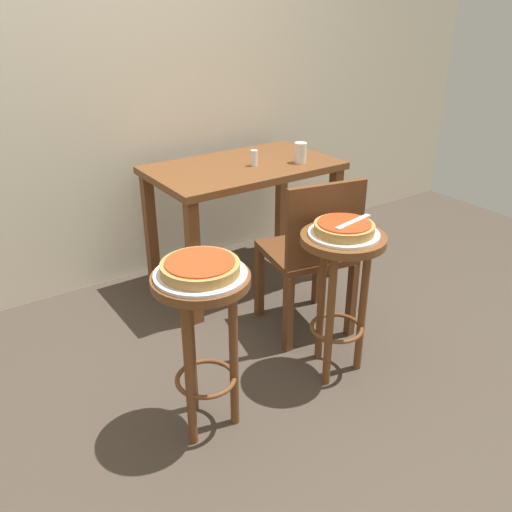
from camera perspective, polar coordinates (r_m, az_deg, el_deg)
ground_plane at (r=2.34m, az=0.87°, el=-17.86°), size 6.00×6.00×0.00m
back_wall at (r=3.18m, az=-17.87°, el=22.70°), size 6.00×0.10×3.00m
stool_foreground at (r=2.39m, az=8.91°, el=-1.92°), size 0.37×0.37×0.70m
serving_plate_foreground at (r=2.31m, az=9.24°, el=2.33°), size 0.30×0.30×0.01m
pizza_foreground at (r=2.30m, az=9.29°, el=2.97°), size 0.26×0.26×0.05m
stool_middle at (r=2.06m, az=-5.64°, el=-6.67°), size 0.37×0.37×0.70m
serving_plate_middle at (r=1.96m, az=-5.88°, el=-1.91°), size 0.34×0.34×0.01m
pizza_middle at (r=1.95m, az=-5.92°, el=-1.17°), size 0.29×0.29×0.05m
dining_table at (r=3.17m, az=-1.38°, el=7.55°), size 1.07×0.63×0.74m
cup_near_edge at (r=3.16m, az=4.71°, el=10.81°), size 0.07×0.07×0.12m
condiment_shaker at (r=3.10m, az=-0.21°, el=10.31°), size 0.04×0.04×0.09m
wooden_chair at (r=2.70m, az=5.94°, el=0.53°), size 0.47×0.47×0.85m
pizza_server_knife at (r=2.30m, az=10.22°, el=3.58°), size 0.22×0.06×0.01m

